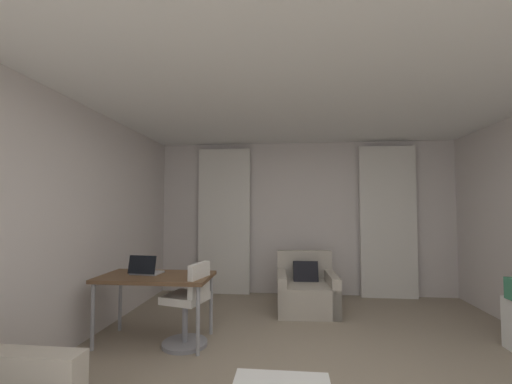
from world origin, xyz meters
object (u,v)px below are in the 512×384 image
armchair (306,291)px  desk_chair (188,308)px  laptop (145,270)px  desk (156,281)px

armchair → desk_chair: (-1.32, -1.35, 0.12)m
laptop → armchair: bearing=33.8°
desk → laptop: (-0.14, 0.04, 0.11)m
desk → desk_chair: desk_chair is taller
armchair → laptop: laptop is taller
desk_chair → laptop: laptop is taller
desk_chair → armchair: bearing=45.6°
armchair → laptop: (-1.85, -1.24, 0.50)m
desk → laptop: size_ratio=3.55×
armchair → desk_chair: 1.89m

